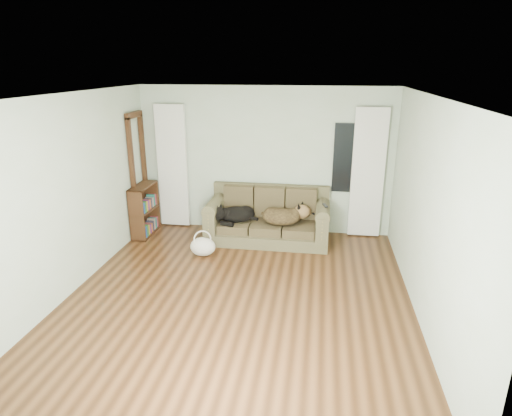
# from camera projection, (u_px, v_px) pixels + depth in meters

# --- Properties ---
(floor) EXTENTS (5.00, 5.00, 0.00)m
(floor) POSITION_uv_depth(u_px,v_px,m) (239.00, 296.00, 5.71)
(floor) COLOR #351E0D
(floor) RESTS_ON ground
(ceiling) EXTENTS (5.00, 5.00, 0.00)m
(ceiling) POSITION_uv_depth(u_px,v_px,m) (236.00, 95.00, 4.88)
(ceiling) COLOR white
(ceiling) RESTS_ON ground
(wall_back) EXTENTS (4.50, 0.04, 2.60)m
(wall_back) POSITION_uv_depth(u_px,v_px,m) (265.00, 161.00, 7.63)
(wall_back) COLOR #A2B798
(wall_back) RESTS_ON ground
(wall_left) EXTENTS (0.04, 5.00, 2.60)m
(wall_left) POSITION_uv_depth(u_px,v_px,m) (70.00, 195.00, 5.62)
(wall_left) COLOR #A2B798
(wall_left) RESTS_ON ground
(wall_right) EXTENTS (0.04, 5.00, 2.60)m
(wall_right) POSITION_uv_depth(u_px,v_px,m) (427.00, 213.00, 4.97)
(wall_right) COLOR #A2B798
(wall_right) RESTS_ON ground
(curtain_left) EXTENTS (0.55, 0.08, 2.25)m
(curtain_left) POSITION_uv_depth(u_px,v_px,m) (173.00, 167.00, 7.85)
(curtain_left) COLOR white
(curtain_left) RESTS_ON ground
(curtain_right) EXTENTS (0.55, 0.08, 2.25)m
(curtain_right) POSITION_uv_depth(u_px,v_px,m) (368.00, 174.00, 7.35)
(curtain_right) COLOR white
(curtain_right) RESTS_ON ground
(window_pane) EXTENTS (0.50, 0.03, 1.20)m
(window_pane) POSITION_uv_depth(u_px,v_px,m) (348.00, 158.00, 7.36)
(window_pane) COLOR black
(window_pane) RESTS_ON wall_back
(door_casing) EXTENTS (0.07, 0.60, 2.10)m
(door_casing) POSITION_uv_depth(u_px,v_px,m) (139.00, 176.00, 7.61)
(door_casing) COLOR #301E10
(door_casing) RESTS_ON ground
(sofa) EXTENTS (2.08, 0.90, 0.85)m
(sofa) POSITION_uv_depth(u_px,v_px,m) (268.00, 216.00, 7.40)
(sofa) COLOR #423A21
(sofa) RESTS_ON floor
(dog_black_lab) EXTENTS (0.70, 0.55, 0.27)m
(dog_black_lab) POSITION_uv_depth(u_px,v_px,m) (235.00, 214.00, 7.37)
(dog_black_lab) COLOR black
(dog_black_lab) RESTS_ON sofa
(dog_shepherd) EXTENTS (0.71, 0.52, 0.30)m
(dog_shepherd) POSITION_uv_depth(u_px,v_px,m) (284.00, 216.00, 7.26)
(dog_shepherd) COLOR black
(dog_shepherd) RESTS_ON sofa
(tv_remote) EXTENTS (0.09, 0.18, 0.02)m
(tv_remote) POSITION_uv_depth(u_px,v_px,m) (325.00, 205.00, 7.04)
(tv_remote) COLOR black
(tv_remote) RESTS_ON sofa
(tote_bag) EXTENTS (0.42, 0.32, 0.30)m
(tote_bag) POSITION_uv_depth(u_px,v_px,m) (203.00, 246.00, 6.87)
(tote_bag) COLOR beige
(tote_bag) RESTS_ON floor
(bookshelf) EXTENTS (0.29, 0.74, 0.92)m
(bookshelf) POSITION_uv_depth(u_px,v_px,m) (144.00, 208.00, 7.64)
(bookshelf) COLOR #301E10
(bookshelf) RESTS_ON floor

